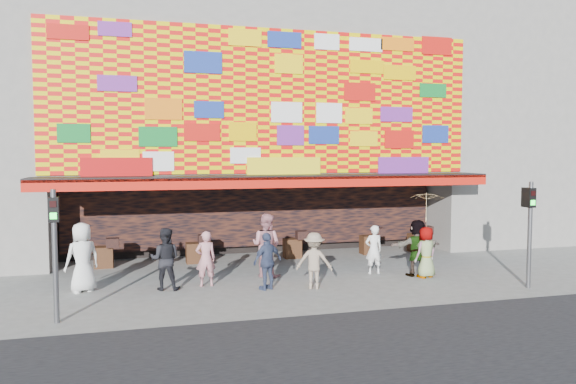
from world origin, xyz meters
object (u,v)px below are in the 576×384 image
Objects in this scene: ped_f at (417,248)px; ped_i at (266,245)px; signal_left at (55,241)px; signal_right at (530,222)px; parasol at (427,207)px; ped_d at (314,261)px; ped_a at (82,257)px; ped_h at (374,250)px; ped_g at (426,252)px; ped_b at (206,259)px; ped_e at (267,261)px; ped_c at (165,259)px.

ped_f is 0.90× the size of ped_i.
signal_left is at bearing 14.77° from ped_f.
parasol is (-2.13, 1.95, 0.29)m from signal_right.
signal_left is 1.90× the size of ped_d.
ped_a is 8.63m from ped_h.
ped_h is (-1.32, 0.92, -0.01)m from ped_g.
ped_b is at bearing -22.53° from ped_g.
ped_d is (6.22, -1.30, -0.17)m from ped_a.
ped_d is 2.09m from ped_i.
parasol is at bearing 10.74° from signal_left.
ped_e reaches higher than ped_g.
ped_f is at bearing -83.34° from ped_g.
signal_right is 1.71× the size of ped_f.
ped_h is 3.40m from ped_i.
ped_g is (10.27, 1.95, -1.08)m from signal_left.
ped_f is 4.67m from ped_i.
signal_right is at bearing -42.38° from parasol.
parasol reaches higher than ped_b.
signal_left is 3.67m from ped_c.
ped_e is 0.86× the size of parasol.
signal_left reaches higher than ped_b.
ped_g is at bearing 115.80° from ped_f.
ped_c reaches higher than ped_h.
ped_a is at bearing 1.05° from ped_h.
ped_c is 3.21m from ped_i.
signal_left is 1.61× the size of parasol.
ped_f reaches higher than ped_g.
ped_c is 1.13× the size of ped_h.
ped_b is at bearing -53.34° from ped_e.
parasol is (1.32, -0.92, 1.39)m from ped_h.
ped_b is 6.65m from ped_g.
signal_left reaches higher than ped_g.
ped_c reaches higher than ped_d.
ped_i reaches higher than ped_b.
ped_c is at bearing 143.65° from ped_a.
ped_a is 5.05m from ped_e.
ped_d is at bearing 13.03° from signal_left.
ped_c is at bearing 1.90° from ped_b.
ped_i is at bearing -7.81° from ped_h.
ped_b is 1.03× the size of ped_h.
ped_b is at bearing -159.69° from ped_c.
ped_i reaches higher than ped_a.
signal_left is 2.98m from ped_a.
ped_c is (-1.14, -0.12, 0.07)m from ped_b.
signal_left reaches higher than ped_a.
ped_i is (-4.67, 1.42, 0.19)m from ped_g.
ped_a is at bearing -21.90° from ped_g.
signal_left reaches higher than ped_e.
ped_f is 0.94× the size of parasol.
ped_d is at bearing 155.47° from ped_b.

